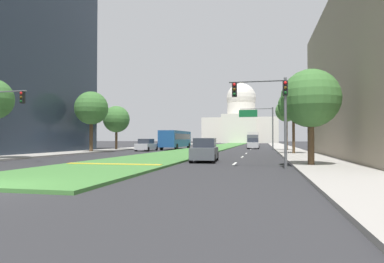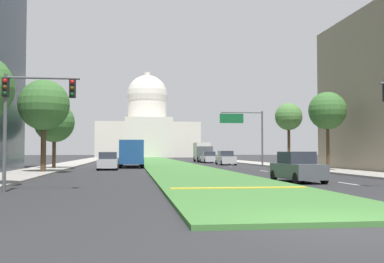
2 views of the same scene
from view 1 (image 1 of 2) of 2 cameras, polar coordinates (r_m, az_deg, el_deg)
name	(u,v)px [view 1 (image 1 of 2)]	position (r m, az deg, el deg)	size (l,w,h in m)	color
ground_plane	(223,146)	(75.37, 5.35, -2.56)	(289.68, 289.68, 0.00)	#2B2B2D
grass_median	(219,147)	(68.84, 4.69, -2.62)	(6.84, 118.51, 0.14)	#427A38
median_curb_nose	(114,164)	(20.91, -13.44, -5.50)	(6.16, 0.50, 0.04)	gold
lane_dashes_right	(249,151)	(47.29, 9.90, -3.32)	(0.16, 54.56, 0.01)	silver
sidewalk_left	(150,147)	(65.40, -7.26, -2.69)	(4.00, 118.51, 0.15)	#9E9991
sidewalk_right	(284,148)	(61.78, 15.72, -2.73)	(4.00, 118.51, 0.15)	#9E9991
capitol_building	(241,123)	(140.32, 8.52, 1.41)	(29.68, 29.73, 26.11)	silver
traffic_light_near_right	(270,103)	(19.41, 13.40, 4.92)	(3.34, 0.35, 5.20)	#515456
overhead_guide_sign	(260,120)	(51.15, 11.74, 2.03)	(5.18, 0.20, 6.50)	#515456
street_tree_right_near	(311,99)	(21.25, 19.89, 5.37)	(3.54, 3.54, 5.94)	#4C3823
street_tree_left_mid	(91,108)	(42.67, -17.06, 3.87)	(4.10, 4.10, 7.58)	#4C3823
street_tree_right_mid	(293,106)	(37.28, 17.18, 4.31)	(3.30, 3.30, 6.98)	#4C3823
street_tree_left_far	(116,119)	(50.05, -12.99, 2.08)	(3.93, 3.93, 6.59)	#4C3823
street_tree_right_far	(286,111)	(47.00, 16.05, 3.38)	(2.96, 2.96, 7.02)	#4C3823
sedan_lead_stopped	(205,151)	(24.65, 2.22, -3.34)	(2.10, 4.27, 1.76)	#4C5156
sedan_midblock	(147,145)	(46.53, -7.90, -2.38)	(1.97, 4.66, 1.70)	#BCBCC1
sedan_distant	(253,144)	(57.42, 10.60, -2.10)	(1.99, 4.69, 1.83)	#BCBCC1
sedan_far_horizon	(252,143)	(67.29, 10.35, -2.01)	(2.13, 4.37, 1.72)	#BCBCC1
box_truck_delivery	(253,139)	(73.53, 10.54, -1.27)	(2.40, 6.40, 3.20)	#4C5156
city_bus	(176,138)	(52.98, -2.84, -1.20)	(2.62, 11.00, 2.95)	#1E4C8C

